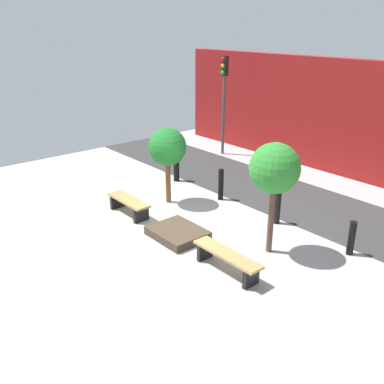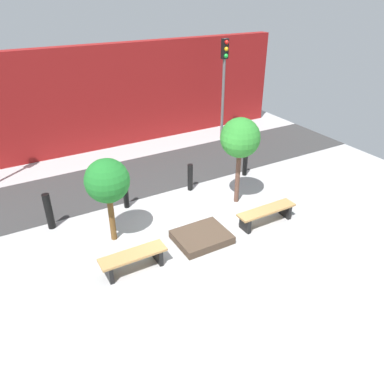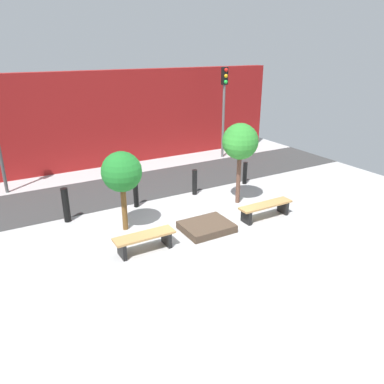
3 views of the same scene
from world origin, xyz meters
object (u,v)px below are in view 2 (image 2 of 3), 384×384
at_px(bollard_far_left, 49,211).
at_px(bollard_center, 190,177).
at_px(tree_behind_right_bench, 240,139).
at_px(traffic_light_mid_west, 224,72).
at_px(planter_bed, 202,237).
at_px(bench_right, 266,213).
at_px(bollard_left, 126,193).
at_px(bollard_right, 245,164).
at_px(bench_left, 133,258).
at_px(tree_behind_left_bench, 107,182).

bearing_deg(bollard_far_left, bollard_center, 0.00).
xyz_separation_m(tree_behind_right_bench, traffic_light_mid_west, (2.75, 4.99, 0.73)).
bearing_deg(planter_bed, bench_right, -5.60).
xyz_separation_m(bench_right, bollard_center, (-0.90, 2.84, 0.12)).
relative_size(bollard_left, bollard_right, 1.16).
bearing_deg(bench_right, bollard_left, 138.28).
bearing_deg(bollard_left, bench_right, -41.86).
distance_m(bench_left, tree_behind_right_bench, 4.68).
height_order(bench_right, bollard_left, bollard_left).
distance_m(bench_left, bollard_left, 2.99).
bearing_deg(tree_behind_right_bench, traffic_light_mid_west, 61.09).
xyz_separation_m(planter_bed, tree_behind_right_bench, (2.04, 1.25, 2.02)).
bearing_deg(traffic_light_mid_west, tree_behind_right_bench, -118.91).
xyz_separation_m(tree_behind_left_bench, bollard_center, (3.17, 1.39, -1.30)).
height_order(tree_behind_right_bench, bollard_right, tree_behind_right_bench).
height_order(bench_right, planter_bed, bench_right).
xyz_separation_m(bench_right, planter_bed, (-2.04, 0.20, -0.24)).
relative_size(bollard_left, traffic_light_mid_west, 0.24).
distance_m(tree_behind_right_bench, bollard_right, 2.58).
bearing_deg(tree_behind_left_bench, bollard_right, 14.33).
bearing_deg(bollard_left, tree_behind_left_bench, -123.04).
xyz_separation_m(tree_behind_left_bench, bollard_left, (0.90, 1.39, -1.26)).
xyz_separation_m(bench_left, bollard_center, (3.17, 2.84, 0.13)).
xyz_separation_m(planter_bed, bollard_left, (-1.13, 2.64, 0.39)).
bearing_deg(bollard_left, tree_behind_right_bench, -23.66).
distance_m(tree_behind_right_bench, bollard_far_left, 5.83).
height_order(bollard_left, traffic_light_mid_west, traffic_light_mid_west).
height_order(tree_behind_right_bench, traffic_light_mid_west, traffic_light_mid_west).
bearing_deg(bollard_center, planter_bed, -113.23).
bearing_deg(bollard_far_left, bench_left, -64.37).
bearing_deg(bollard_left, bench_left, -107.65).
distance_m(bollard_left, traffic_light_mid_west, 7.32).
relative_size(bench_left, bollard_left, 1.62).
relative_size(bench_right, planter_bed, 1.29).
bearing_deg(bollard_right, bollard_center, 180.00).
relative_size(bollard_center, bollard_right, 1.07).
distance_m(bench_left, planter_bed, 2.06).
distance_m(planter_bed, bollard_far_left, 4.33).
bearing_deg(bollard_right, bench_right, -115.63).
bearing_deg(traffic_light_mid_west, bench_right, -113.15).
height_order(bench_right, bollard_center, bollard_center).
distance_m(bench_left, bollard_center, 4.26).
height_order(tree_behind_left_bench, traffic_light_mid_west, traffic_light_mid_west).
height_order(bench_left, bollard_right, bollard_right).
distance_m(tree_behind_left_bench, traffic_light_mid_west, 8.53).
height_order(bench_left, bench_right, same).
relative_size(bench_left, bollard_right, 1.88).
height_order(bench_left, planter_bed, bench_left).
bearing_deg(bench_right, bollard_center, 107.79).
relative_size(tree_behind_right_bench, bollard_right, 3.17).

